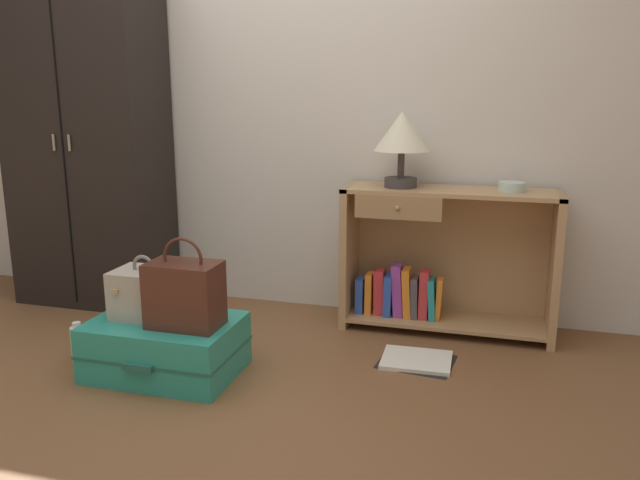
% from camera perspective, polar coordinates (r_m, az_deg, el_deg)
% --- Properties ---
extents(ground_plane, '(9.00, 9.00, 0.00)m').
position_cam_1_polar(ground_plane, '(2.72, -13.10, -14.93)').
color(ground_plane, brown).
extents(back_wall, '(6.40, 0.10, 2.60)m').
position_cam_1_polar(back_wall, '(3.78, -2.85, 13.73)').
color(back_wall, beige).
rests_on(back_wall, ground_plane).
extents(wardrobe, '(0.88, 0.47, 1.96)m').
position_cam_1_polar(wardrobe, '(4.05, -19.89, 8.38)').
color(wardrobe, black).
rests_on(wardrobe, ground_plane).
extents(bookshelf, '(1.11, 0.35, 0.77)m').
position_cam_1_polar(bookshelf, '(3.48, 10.47, -1.95)').
color(bookshelf, tan).
rests_on(bookshelf, ground_plane).
extents(table_lamp, '(0.29, 0.29, 0.39)m').
position_cam_1_polar(table_lamp, '(3.38, 7.26, 9.17)').
color(table_lamp, '#3D3838').
rests_on(table_lamp, bookshelf).
extents(bowl, '(0.13, 0.13, 0.05)m').
position_cam_1_polar(bowl, '(3.39, 16.63, 4.56)').
color(bowl, silver).
rests_on(bowl, bookshelf).
extents(suitcase_large, '(0.66, 0.48, 0.25)m').
position_cam_1_polar(suitcase_large, '(3.05, -13.51, -9.17)').
color(suitcase_large, teal).
rests_on(suitcase_large, ground_plane).
extents(train_case, '(0.27, 0.23, 0.29)m').
position_cam_1_polar(train_case, '(3.04, -15.25, -4.56)').
color(train_case, '#A89E8E').
rests_on(train_case, suitcase_large).
extents(handbag, '(0.31, 0.20, 0.40)m').
position_cam_1_polar(handbag, '(2.87, -11.91, -4.68)').
color(handbag, '#472319').
rests_on(handbag, suitcase_large).
extents(bottle, '(0.07, 0.07, 0.20)m').
position_cam_1_polar(bottle, '(3.29, -20.62, -8.59)').
color(bottle, white).
rests_on(bottle, ground_plane).
extents(open_book_on_floor, '(0.37, 0.32, 0.02)m').
position_cam_1_polar(open_book_on_floor, '(3.15, 8.54, -10.50)').
color(open_book_on_floor, white).
rests_on(open_book_on_floor, ground_plane).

